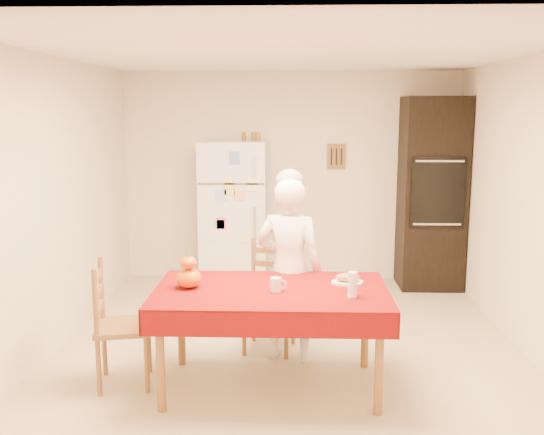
{
  "coord_description": "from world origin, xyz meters",
  "views": [
    {
      "loc": [
        0.02,
        -5.04,
        2.04
      ],
      "look_at": [
        -0.15,
        0.2,
        1.11
      ],
      "focal_mm": 40.0,
      "sensor_mm": 36.0,
      "label": 1
    }
  ],
  "objects_px": {
    "chair_far": "(271,291)",
    "bread_plate": "(347,283)",
    "refrigerator": "(234,214)",
    "coffee_mug": "(276,284)",
    "dining_table": "(271,298)",
    "wine_glass": "(353,284)",
    "oven_cabinet": "(432,193)",
    "chair_left": "(114,320)",
    "seated_woman": "(289,270)",
    "pumpkin_lower": "(189,278)"
  },
  "relations": [
    {
      "from": "oven_cabinet",
      "to": "wine_glass",
      "type": "bearing_deg",
      "value": -112.28
    },
    {
      "from": "dining_table",
      "to": "bread_plate",
      "type": "bearing_deg",
      "value": 15.31
    },
    {
      "from": "seated_woman",
      "to": "chair_left",
      "type": "bearing_deg",
      "value": 37.66
    },
    {
      "from": "dining_table",
      "to": "bread_plate",
      "type": "distance_m",
      "value": 0.59
    },
    {
      "from": "refrigerator",
      "to": "wine_glass",
      "type": "bearing_deg",
      "value": -68.95
    },
    {
      "from": "refrigerator",
      "to": "seated_woman",
      "type": "xyz_separation_m",
      "value": [
        0.65,
        -2.14,
        -0.09
      ]
    },
    {
      "from": "pumpkin_lower",
      "to": "coffee_mug",
      "type": "bearing_deg",
      "value": -6.3
    },
    {
      "from": "dining_table",
      "to": "chair_far",
      "type": "bearing_deg",
      "value": 92.12
    },
    {
      "from": "oven_cabinet",
      "to": "wine_glass",
      "type": "relative_size",
      "value": 12.5
    },
    {
      "from": "chair_far",
      "to": "pumpkin_lower",
      "type": "height_order",
      "value": "chair_far"
    },
    {
      "from": "refrigerator",
      "to": "seated_woman",
      "type": "relative_size",
      "value": 1.11
    },
    {
      "from": "chair_far",
      "to": "chair_left",
      "type": "distance_m",
      "value": 1.37
    },
    {
      "from": "chair_far",
      "to": "pumpkin_lower",
      "type": "relative_size",
      "value": 5.03
    },
    {
      "from": "chair_far",
      "to": "bread_plate",
      "type": "xyz_separation_m",
      "value": [
        0.6,
        -0.63,
        0.26
      ]
    },
    {
      "from": "oven_cabinet",
      "to": "pumpkin_lower",
      "type": "relative_size",
      "value": 11.65
    },
    {
      "from": "refrigerator",
      "to": "chair_far",
      "type": "relative_size",
      "value": 1.79
    },
    {
      "from": "dining_table",
      "to": "chair_left",
      "type": "height_order",
      "value": "chair_left"
    },
    {
      "from": "wine_glass",
      "to": "refrigerator",
      "type": "bearing_deg",
      "value": 111.05
    },
    {
      "from": "refrigerator",
      "to": "wine_glass",
      "type": "xyz_separation_m",
      "value": [
        1.09,
        -2.84,
        -0.0
      ]
    },
    {
      "from": "seated_woman",
      "to": "wine_glass",
      "type": "relative_size",
      "value": 8.68
    },
    {
      "from": "chair_far",
      "to": "chair_left",
      "type": "bearing_deg",
      "value": -135.91
    },
    {
      "from": "dining_table",
      "to": "chair_left",
      "type": "relative_size",
      "value": 1.79
    },
    {
      "from": "chair_left",
      "to": "oven_cabinet",
      "type": "bearing_deg",
      "value": -57.83
    },
    {
      "from": "coffee_mug",
      "to": "seated_woman",
      "type": "bearing_deg",
      "value": 80.92
    },
    {
      "from": "oven_cabinet",
      "to": "dining_table",
      "type": "bearing_deg",
      "value": -122.81
    },
    {
      "from": "oven_cabinet",
      "to": "coffee_mug",
      "type": "xyz_separation_m",
      "value": [
        -1.72,
        -2.78,
        -0.29
      ]
    },
    {
      "from": "refrigerator",
      "to": "chair_far",
      "type": "distance_m",
      "value": 1.99
    },
    {
      "from": "coffee_mug",
      "to": "chair_left",
      "type": "bearing_deg",
      "value": 176.81
    },
    {
      "from": "chair_left",
      "to": "bread_plate",
      "type": "bearing_deg",
      "value": -95.99
    },
    {
      "from": "coffee_mug",
      "to": "dining_table",
      "type": "bearing_deg",
      "value": 123.33
    },
    {
      "from": "oven_cabinet",
      "to": "dining_table",
      "type": "relative_size",
      "value": 1.29
    },
    {
      "from": "dining_table",
      "to": "wine_glass",
      "type": "bearing_deg",
      "value": -16.02
    },
    {
      "from": "chair_left",
      "to": "seated_woman",
      "type": "distance_m",
      "value": 1.42
    },
    {
      "from": "refrigerator",
      "to": "coffee_mug",
      "type": "bearing_deg",
      "value": -78.48
    },
    {
      "from": "dining_table",
      "to": "chair_left",
      "type": "bearing_deg",
      "value": 179.35
    },
    {
      "from": "bread_plate",
      "to": "chair_left",
      "type": "bearing_deg",
      "value": -175.31
    },
    {
      "from": "oven_cabinet",
      "to": "chair_far",
      "type": "distance_m",
      "value": 2.71
    },
    {
      "from": "coffee_mug",
      "to": "wine_glass",
      "type": "distance_m",
      "value": 0.55
    },
    {
      "from": "refrigerator",
      "to": "wine_glass",
      "type": "height_order",
      "value": "refrigerator"
    },
    {
      "from": "chair_far",
      "to": "wine_glass",
      "type": "distance_m",
      "value": 1.17
    },
    {
      "from": "dining_table",
      "to": "coffee_mug",
      "type": "xyz_separation_m",
      "value": [
        0.04,
        -0.05,
        0.12
      ]
    },
    {
      "from": "chair_far",
      "to": "dining_table",
      "type": "bearing_deg",
      "value": -77.9
    },
    {
      "from": "seated_woman",
      "to": "wine_glass",
      "type": "height_order",
      "value": "seated_woman"
    },
    {
      "from": "coffee_mug",
      "to": "bread_plate",
      "type": "relative_size",
      "value": 0.42
    },
    {
      "from": "dining_table",
      "to": "bread_plate",
      "type": "relative_size",
      "value": 7.08
    },
    {
      "from": "oven_cabinet",
      "to": "refrigerator",
      "type": "bearing_deg",
      "value": -178.82
    },
    {
      "from": "dining_table",
      "to": "chair_far",
      "type": "distance_m",
      "value": 0.81
    },
    {
      "from": "oven_cabinet",
      "to": "coffee_mug",
      "type": "bearing_deg",
      "value": -121.78
    },
    {
      "from": "oven_cabinet",
      "to": "chair_far",
      "type": "xyz_separation_m",
      "value": [
        -1.79,
        -1.94,
        -0.59
      ]
    },
    {
      "from": "chair_far",
      "to": "refrigerator",
      "type": "bearing_deg",
      "value": 114.55
    }
  ]
}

